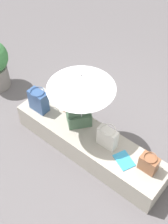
% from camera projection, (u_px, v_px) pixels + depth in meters
% --- Properties ---
extents(ground_plane, '(14.00, 14.00, 0.00)m').
position_uv_depth(ground_plane, '(89.00, 151.00, 4.65)').
color(ground_plane, '#605B5E').
extents(stone_bench, '(2.44, 0.59, 0.40)m').
position_uv_depth(stone_bench, '(89.00, 143.00, 4.50)').
color(stone_bench, '#A8A093').
rests_on(stone_bench, ground).
extents(person_seated, '(0.45, 0.49, 0.90)m').
position_uv_depth(person_seated, '(79.00, 103.00, 4.24)').
color(person_seated, '#47664C').
rests_on(person_seated, stone_bench).
extents(parasol, '(0.91, 0.91, 1.01)m').
position_uv_depth(parasol, '(81.00, 82.00, 3.82)').
color(parasol, '#B7B7BC').
rests_on(parasol, stone_bench).
extents(handbag_black, '(0.28, 0.21, 0.34)m').
position_uv_depth(handbag_black, '(107.00, 137.00, 4.12)').
color(handbag_black, silver).
rests_on(handbag_black, stone_bench).
extents(tote_bag_canvas, '(0.24, 0.18, 0.26)m').
position_uv_depth(tote_bag_canvas, '(149.00, 163.00, 3.88)').
color(tote_bag_canvas, brown).
rests_on(tote_bag_canvas, stone_bench).
extents(shoulder_bag_spare, '(0.29, 0.22, 0.38)m').
position_uv_depth(shoulder_bag_spare, '(38.00, 101.00, 4.57)').
color(shoulder_bag_spare, '#335184').
rests_on(shoulder_bag_spare, stone_bench).
extents(magazine, '(0.34, 0.30, 0.01)m').
position_uv_depth(magazine, '(124.00, 160.00, 4.05)').
color(magazine, '#339ED1').
rests_on(magazine, stone_bench).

